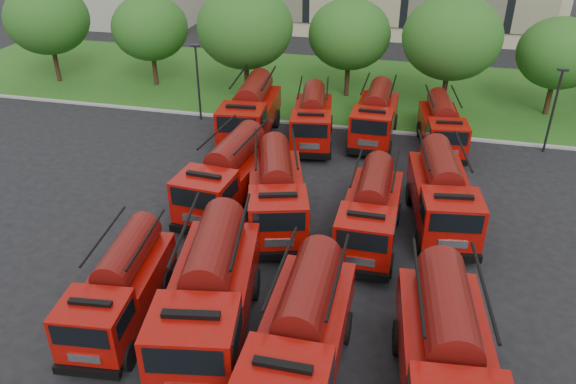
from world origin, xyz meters
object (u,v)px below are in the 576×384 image
(fire_truck_7, at_px, (442,193))
(fire_truck_9, at_px, (312,118))
(fire_truck_3, at_px, (447,359))
(fire_truck_6, at_px, (371,211))
(fire_truck_8, at_px, (251,111))
(fire_truck_10, at_px, (375,115))
(firefighter_4, at_px, (238,317))
(fire_truck_11, at_px, (442,125))
(firefighter_2, at_px, (440,357))
(fire_truck_2, at_px, (301,336))
(fire_truck_5, at_px, (276,192))
(fire_truck_1, at_px, (210,292))
(firefighter_5, at_px, (444,231))
(fire_truck_0, at_px, (121,287))
(fire_truck_4, at_px, (227,175))

(fire_truck_7, relative_size, fire_truck_9, 1.07)
(fire_truck_3, bearing_deg, fire_truck_6, 104.82)
(fire_truck_8, distance_m, fire_truck_10, 7.74)
(fire_truck_3, distance_m, fire_truck_6, 9.06)
(fire_truck_6, xyz_separation_m, fire_truck_7, (3.06, 2.17, 0.09))
(firefighter_4, bearing_deg, fire_truck_8, -52.47)
(fire_truck_3, relative_size, fire_truck_11, 1.22)
(fire_truck_8, bearing_deg, firefighter_2, -59.39)
(fire_truck_2, distance_m, fire_truck_9, 18.96)
(fire_truck_8, relative_size, fire_truck_9, 1.13)
(fire_truck_9, relative_size, firefighter_4, 4.27)
(fire_truck_5, height_order, firefighter_2, fire_truck_5)
(fire_truck_11, bearing_deg, fire_truck_2, -110.33)
(fire_truck_1, xyz_separation_m, fire_truck_6, (4.84, 7.24, -0.25))
(fire_truck_1, height_order, fire_truck_11, fire_truck_1)
(fire_truck_9, distance_m, firefighter_2, 18.64)
(fire_truck_6, relative_size, firefighter_2, 3.56)
(fire_truck_1, bearing_deg, fire_truck_5, 77.05)
(fire_truck_6, height_order, fire_truck_10, fire_truck_10)
(firefighter_4, bearing_deg, firefighter_5, -111.24)
(firefighter_5, bearing_deg, fire_truck_3, 120.57)
(fire_truck_0, relative_size, firefighter_5, 4.32)
(fire_truck_4, distance_m, firefighter_4, 8.61)
(firefighter_5, bearing_deg, firefighter_2, 120.52)
(fire_truck_3, distance_m, fire_truck_9, 20.27)
(fire_truck_9, height_order, firefighter_2, fire_truck_9)
(fire_truck_4, distance_m, firefighter_2, 13.37)
(firefighter_4, bearing_deg, fire_truck_9, -65.74)
(fire_truck_1, distance_m, firefighter_2, 8.31)
(fire_truck_2, relative_size, fire_truck_8, 0.95)
(fire_truck_10, xyz_separation_m, firefighter_5, (4.36, -9.88, -1.58))
(fire_truck_0, distance_m, firefighter_4, 4.46)
(fire_truck_6, bearing_deg, fire_truck_0, -138.18)
(fire_truck_11, bearing_deg, fire_truck_5, -133.10)
(fire_truck_10, height_order, firefighter_4, fire_truck_10)
(fire_truck_9, xyz_separation_m, fire_truck_11, (7.77, 0.90, -0.09))
(firefighter_5, bearing_deg, fire_truck_4, 31.77)
(fire_truck_0, bearing_deg, fire_truck_10, 62.50)
(fire_truck_5, bearing_deg, fire_truck_1, -109.35)
(fire_truck_6, xyz_separation_m, fire_truck_10, (-0.97, 11.45, 0.02))
(fire_truck_2, bearing_deg, firefighter_5, 64.61)
(fire_truck_5, distance_m, firefighter_4, 7.03)
(fire_truck_11, bearing_deg, firefighter_5, -95.81)
(fire_truck_2, distance_m, fire_truck_11, 20.04)
(fire_truck_1, bearing_deg, fire_truck_10, 68.25)
(fire_truck_8, bearing_deg, fire_truck_2, -73.46)
(fire_truck_4, relative_size, firefighter_2, 3.91)
(fire_truck_1, height_order, fire_truck_5, fire_truck_1)
(fire_truck_0, height_order, fire_truck_6, fire_truck_6)
(fire_truck_3, xyz_separation_m, fire_truck_7, (-0.16, 10.64, -0.13))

